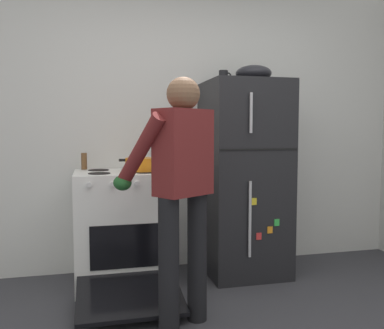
# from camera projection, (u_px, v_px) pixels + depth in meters

# --- Properties ---
(kitchen_wall_back) EXTENTS (6.00, 0.10, 2.70)m
(kitchen_wall_back) POSITION_uv_depth(u_px,v_px,m) (182.00, 122.00, 3.87)
(kitchen_wall_back) COLOR silver
(kitchen_wall_back) RESTS_ON ground
(refrigerator) EXTENTS (0.68, 0.72, 1.70)m
(refrigerator) POSITION_uv_depth(u_px,v_px,m) (244.00, 178.00, 3.66)
(refrigerator) COLOR black
(refrigerator) RESTS_ON ground
(stove_range) EXTENTS (0.76, 1.23, 0.94)m
(stove_range) POSITION_uv_depth(u_px,v_px,m) (123.00, 229.00, 3.42)
(stove_range) COLOR white
(stove_range) RESTS_ON ground
(person_cook) EXTENTS (0.65, 0.69, 1.60)m
(person_cook) POSITION_uv_depth(u_px,v_px,m) (179.00, 180.00, 2.63)
(person_cook) COLOR black
(person_cook) RESTS_ON ground
(red_pot) EXTENTS (0.37, 0.27, 0.11)m
(red_pot) POSITION_uv_depth(u_px,v_px,m) (142.00, 164.00, 3.38)
(red_pot) COLOR orange
(red_pot) RESTS_ON stove_range
(coffee_mug) EXTENTS (0.11, 0.08, 0.10)m
(coffee_mug) POSITION_uv_depth(u_px,v_px,m) (224.00, 76.00, 3.60)
(coffee_mug) COLOR black
(coffee_mug) RESTS_ON refrigerator
(pepper_mill) EXTENTS (0.05, 0.05, 0.14)m
(pepper_mill) POSITION_uv_depth(u_px,v_px,m) (84.00, 161.00, 3.51)
(pepper_mill) COLOR brown
(pepper_mill) RESTS_ON stove_range
(mixing_bowl) EXTENTS (0.31, 0.31, 0.14)m
(mixing_bowl) POSITION_uv_depth(u_px,v_px,m) (254.00, 74.00, 3.61)
(mixing_bowl) COLOR black
(mixing_bowl) RESTS_ON refrigerator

